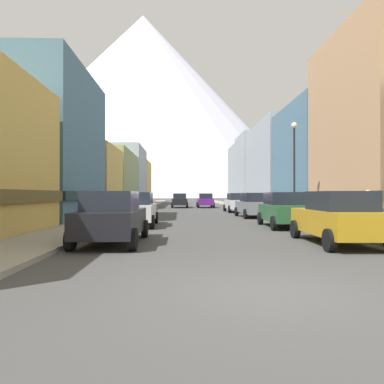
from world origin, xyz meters
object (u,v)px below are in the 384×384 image
object	(u,v)px
potted_plant_1	(342,216)
potted_plant_2	(357,215)
car_left_0	(112,217)
car_right_2	(253,205)
car_right_3	(237,203)
potted_plant_0	(87,212)
car_driving_1	(180,200)
streetlamp_right	(294,156)
car_left_1	(137,209)
trash_bin_right	(384,221)
car_right_1	(284,210)
car_right_0	(338,217)
car_driving_0	(205,200)
pedestrian_0	(368,212)

from	to	relation	value
potted_plant_1	potted_plant_2	distance (m)	1.56
car_left_0	car_right_2	bearing A→B (deg)	60.54
car_right_3	potted_plant_2	world-z (taller)	car_right_3
car_right_2	potted_plant_2	distance (m)	9.33
potted_plant_0	potted_plant_2	xyz separation A→B (m)	(14.00, -4.29, 0.08)
potted_plant_0	potted_plant_1	world-z (taller)	potted_plant_0
car_driving_1	streetlamp_right	world-z (taller)	streetlamp_right
car_left_1	trash_bin_right	world-z (taller)	car_left_1
car_left_1	car_right_1	distance (m)	7.64
car_right_2	car_driving_1	distance (m)	19.92
car_left_1	car_right_1	world-z (taller)	same
car_right_2	potted_plant_1	distance (m)	7.89
car_right_1	car_right_0	bearing A→B (deg)	-90.03
car_left_1	streetlamp_right	distance (m)	9.95
car_left_1	potted_plant_0	bearing A→B (deg)	143.28
car_right_2	trash_bin_right	size ratio (longest dim) A/B	4.55
car_right_1	potted_plant_1	world-z (taller)	car_right_1
car_right_3	streetlamp_right	distance (m)	12.55
car_left_0	car_driving_0	distance (m)	32.74
car_right_1	streetlamp_right	distance (m)	4.70
car_driving_0	potted_plant_1	xyz separation A→B (m)	(5.40, -26.04, -0.36)
car_right_3	car_driving_1	distance (m)	12.78
car_driving_0	pedestrian_0	xyz separation A→B (m)	(4.65, -30.01, 0.05)
car_driving_0	car_right_2	bearing A→B (deg)	-83.33
car_driving_0	potted_plant_1	distance (m)	26.60
car_right_0	streetlamp_right	bearing A→B (deg)	80.61
car_driving_0	trash_bin_right	distance (m)	31.37
potted_plant_1	pedestrian_0	distance (m)	4.07
potted_plant_1	potted_plant_2	world-z (taller)	potted_plant_2
car_right_3	car_right_1	bearing A→B (deg)	-89.99
car_right_1	potted_plant_0	xyz separation A→B (m)	(-10.80, 3.19, -0.29)
car_left_1	potted_plant_2	size ratio (longest dim) A/B	4.59
car_right_2	car_right_3	distance (m)	7.59
car_right_3	trash_bin_right	bearing A→B (deg)	-82.65
car_left_0	car_right_2	size ratio (longest dim) A/B	0.99
car_right_3	car_driving_0	world-z (taller)	same
car_left_0	streetlamp_right	world-z (taller)	streetlamp_right
car_right_3	pedestrian_0	distance (m)	18.93
car_right_2	trash_bin_right	bearing A→B (deg)	-78.18
car_right_0	potted_plant_2	bearing A→B (deg)	57.82
car_right_0	car_right_2	bearing A→B (deg)	89.99
car_driving_1	pedestrian_0	size ratio (longest dim) A/B	2.56
trash_bin_right	potted_plant_2	size ratio (longest dim) A/B	1.02
trash_bin_right	car_right_1	bearing A→B (deg)	119.44
potted_plant_2	streetlamp_right	bearing A→B (deg)	111.05
car_right_1	trash_bin_right	world-z (taller)	car_right_1
car_right_3	potted_plant_0	bearing A→B (deg)	-131.84
car_driving_0	pedestrian_0	bearing A→B (deg)	-81.19
car_driving_1	pedestrian_0	bearing A→B (deg)	-75.50
car_right_0	pedestrian_0	xyz separation A→B (m)	(2.45, 2.67, 0.05)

